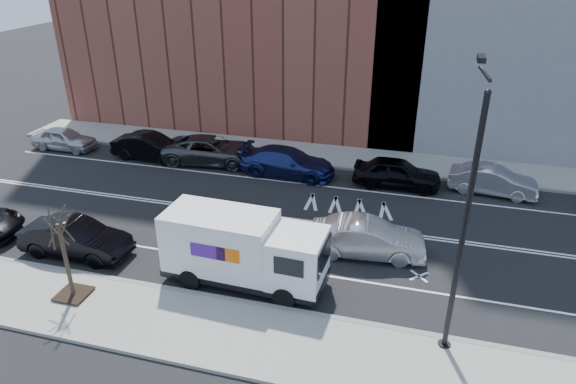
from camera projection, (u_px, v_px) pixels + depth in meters
The scene contains 17 objects.
ground at pixel (299, 221), 25.76m from camera, with size 120.00×120.00×0.00m, color black.
sidewalk_near at pixel (238, 336), 18.09m from camera, with size 44.00×3.60×0.15m, color gray.
sidewalk_far at pixel (333, 156), 33.35m from camera, with size 44.00×3.60×0.15m, color gray.
curb_near at pixel (255, 305), 19.65m from camera, with size 44.00×0.25×0.17m, color gray.
curb_far at pixel (327, 166), 31.79m from camera, with size 44.00×0.25×0.17m, color gray.
road_markings at pixel (299, 221), 25.75m from camera, with size 40.00×8.60×0.01m, color white, non-canonical shape.
streetlight at pixel (465, 212), 15.87m from camera, with size 0.44×4.02×9.34m.
street_tree at pixel (68, 267), 19.51m from camera, with size 1.20×1.20×3.75m.
fedex_van at pixel (243, 249), 20.43m from camera, with size 6.70×2.58×3.02m.
far_parked_a at pixel (64, 139), 34.38m from camera, with size 1.76×4.37×1.49m, color #BBBCC1.
far_parked_b at pixel (151, 147), 32.78m from camera, with size 1.74×4.98×1.64m, color black.
far_parked_c at pixel (211, 150), 32.23m from camera, with size 2.76×5.99×1.66m, color #44464A.
far_parked_d at pixel (287, 162), 30.49m from camera, with size 2.31×5.69×1.65m, color navy.
far_parked_e at pixel (397, 173), 29.05m from camera, with size 1.97×4.90×1.67m, color black.
far_parked_f at pixel (493, 180), 28.26m from camera, with size 1.63×4.68×1.54m, color #B7B8BD.
driving_sedan at pixel (367, 238), 22.60m from camera, with size 1.77×5.07×1.67m, color #B0AFB4.
near_parked_rear_a at pixel (76, 238), 22.63m from camera, with size 1.72×4.95×1.63m, color black.
Camera 1 is at (5.41, -21.87, 12.58)m, focal length 32.00 mm.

